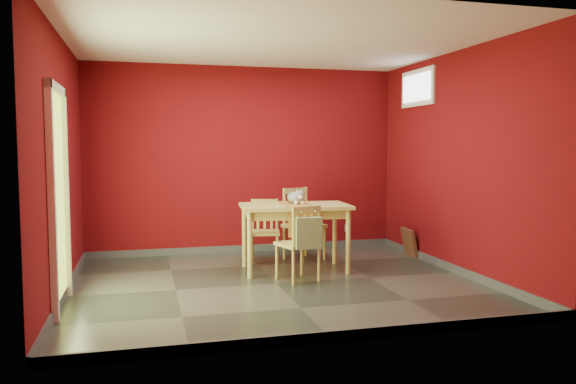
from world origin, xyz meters
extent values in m
plane|color=#2D342D|center=(0.00, 0.00, 0.00)|extent=(4.50, 4.50, 0.00)
plane|color=#5B090D|center=(0.00, 2.00, 1.35)|extent=(4.50, 0.00, 4.50)
plane|color=#5B090D|center=(0.00, -2.00, 1.35)|extent=(4.50, 0.00, 4.50)
plane|color=#5B090D|center=(-2.25, 0.00, 1.35)|extent=(0.00, 4.00, 4.00)
plane|color=#5B090D|center=(2.25, 0.00, 1.35)|extent=(0.00, 4.00, 4.00)
plane|color=white|center=(0.00, 0.00, 2.70)|extent=(4.50, 4.50, 0.00)
cube|color=#3F4244|center=(0.00, 1.99, 0.05)|extent=(4.50, 0.02, 0.10)
cube|color=#3F4244|center=(0.00, -1.99, 0.05)|extent=(4.50, 0.02, 0.10)
cube|color=#3F4244|center=(-2.24, 0.00, 0.05)|extent=(0.03, 4.00, 0.10)
cube|color=#3F4244|center=(2.24, 0.00, 0.05)|extent=(0.03, 4.00, 0.10)
cube|color=#B7D838|center=(-2.24, -0.40, 1.02)|extent=(0.02, 0.85, 2.05)
cube|color=white|center=(-2.21, -0.86, 1.06)|extent=(0.06, 0.08, 2.13)
cube|color=white|center=(-2.21, 0.06, 1.06)|extent=(0.06, 0.08, 2.13)
cube|color=white|center=(-2.21, -0.40, 2.09)|extent=(0.06, 1.01, 0.08)
cube|color=white|center=(2.23, 1.00, 2.35)|extent=(0.03, 0.90, 0.50)
cube|color=white|center=(2.21, 1.00, 2.35)|extent=(0.02, 0.76, 0.36)
cube|color=silver|center=(1.60, 1.99, 0.30)|extent=(0.08, 0.02, 0.12)
cube|color=tan|center=(0.38, 0.60, 0.81)|extent=(1.39, 0.88, 0.04)
cube|color=tan|center=(0.38, 0.60, 0.73)|extent=(1.24, 0.74, 0.11)
cylinder|color=tan|center=(-0.24, 0.33, 0.39)|extent=(0.06, 0.06, 0.79)
cylinder|color=tan|center=(-0.19, 0.97, 0.39)|extent=(0.06, 0.06, 0.79)
cylinder|color=tan|center=(0.95, 0.24, 0.39)|extent=(0.06, 0.06, 0.79)
cylinder|color=tan|center=(1.00, 0.88, 0.39)|extent=(0.06, 0.06, 0.79)
cube|color=#996627|center=(0.38, 0.60, 0.84)|extent=(0.40, 0.74, 0.01)
cube|color=#996627|center=(0.38, 0.24, 0.65)|extent=(0.34, 0.04, 0.36)
cube|color=tan|center=(0.12, 1.19, 0.40)|extent=(0.46, 0.46, 0.04)
cylinder|color=tan|center=(-0.08, 1.06, 0.19)|extent=(0.03, 0.03, 0.38)
cylinder|color=tan|center=(-0.01, 1.39, 0.19)|extent=(0.03, 0.03, 0.38)
cylinder|color=tan|center=(0.25, 1.00, 0.19)|extent=(0.03, 0.03, 0.38)
cylinder|color=tan|center=(0.32, 1.32, 0.19)|extent=(0.03, 0.03, 0.38)
cylinder|color=tan|center=(-0.01, 1.39, 0.63)|extent=(0.03, 0.03, 0.42)
cylinder|color=tan|center=(0.32, 1.32, 0.63)|extent=(0.03, 0.03, 0.42)
cube|color=tan|center=(0.16, 1.36, 0.80)|extent=(0.35, 0.10, 0.07)
cube|color=tan|center=(0.07, 1.38, 0.59)|extent=(0.04, 0.02, 0.33)
cube|color=tan|center=(0.16, 1.36, 0.59)|extent=(0.04, 0.02, 0.33)
cube|color=tan|center=(0.25, 1.34, 0.59)|extent=(0.04, 0.02, 0.33)
cube|color=tan|center=(0.68, 1.22, 0.47)|extent=(0.60, 0.60, 0.04)
cylinder|color=tan|center=(0.58, 0.96, 0.22)|extent=(0.04, 0.04, 0.45)
cylinder|color=tan|center=(0.42, 1.32, 0.22)|extent=(0.04, 0.04, 0.45)
cylinder|color=tan|center=(0.94, 1.12, 0.22)|extent=(0.04, 0.04, 0.45)
cylinder|color=tan|center=(0.78, 1.48, 0.22)|extent=(0.04, 0.04, 0.45)
cylinder|color=tan|center=(0.42, 1.32, 0.73)|extent=(0.04, 0.04, 0.49)
cylinder|color=tan|center=(0.78, 1.48, 0.73)|extent=(0.04, 0.04, 0.49)
cube|color=tan|center=(0.60, 1.40, 0.93)|extent=(0.39, 0.21, 0.08)
cube|color=tan|center=(0.50, 1.35, 0.69)|extent=(0.04, 0.04, 0.38)
cube|color=tan|center=(0.60, 1.40, 0.69)|extent=(0.04, 0.04, 0.38)
cube|color=tan|center=(0.70, 1.44, 0.69)|extent=(0.04, 0.04, 0.38)
cube|color=tan|center=(0.28, 0.10, 0.42)|extent=(0.52, 0.52, 0.04)
cylinder|color=tan|center=(0.39, 0.32, 0.20)|extent=(0.04, 0.04, 0.40)
cylinder|color=tan|center=(0.50, -0.01, 0.20)|extent=(0.04, 0.04, 0.40)
cylinder|color=tan|center=(0.05, 0.21, 0.20)|extent=(0.04, 0.04, 0.40)
cylinder|color=tan|center=(0.16, -0.12, 0.20)|extent=(0.04, 0.04, 0.40)
cylinder|color=tan|center=(0.50, -0.01, 0.66)|extent=(0.04, 0.04, 0.44)
cylinder|color=tan|center=(0.16, -0.12, 0.66)|extent=(0.04, 0.04, 0.44)
cube|color=tan|center=(0.33, -0.07, 0.84)|extent=(0.36, 0.15, 0.07)
cube|color=tan|center=(0.42, -0.04, 0.62)|extent=(0.04, 0.03, 0.34)
cube|color=tan|center=(0.33, -0.07, 0.62)|extent=(0.04, 0.03, 0.34)
cube|color=tan|center=(0.24, -0.10, 0.62)|extent=(0.04, 0.03, 0.34)
cube|color=#768957|center=(0.33, -0.15, 0.59)|extent=(0.30, 0.09, 0.35)
cylinder|color=#768957|center=(0.25, -0.09, 0.82)|extent=(0.01, 0.15, 0.01)
cylinder|color=#768957|center=(0.41, -0.09, 0.82)|extent=(0.01, 0.15, 0.01)
cube|color=brown|center=(2.19, 1.08, 0.20)|extent=(0.16, 0.40, 0.39)
cube|color=black|center=(2.19, 1.08, 0.20)|extent=(0.11, 0.28, 0.27)
camera|label=1|loc=(-1.45, -6.07, 1.55)|focal=35.00mm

